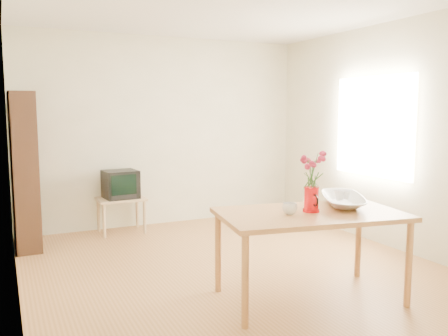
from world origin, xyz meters
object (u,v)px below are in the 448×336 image
mug (290,209)px  television (120,184)px  pitcher (311,200)px  bowl (343,177)px  table (310,221)px

mug → television: mug is taller
pitcher → mug: 0.22m
pitcher → mug: bearing=-165.7°
pitcher → bowl: bowl is taller
bowl → television: (-1.37, 2.75, -0.35)m
pitcher → television: pitcher is taller
television → pitcher: bearing=-76.5°
pitcher → table: bearing=-124.7°
table → bowl: 0.56m
television → table: bearing=-76.7°
pitcher → bowl: (0.43, 0.12, 0.15)m
television → mug: bearing=-80.5°
table → television: television is taller
mug → bowl: bowl is taller
pitcher → mug: size_ratio=1.80×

